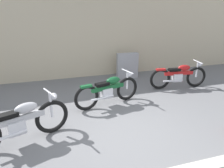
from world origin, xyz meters
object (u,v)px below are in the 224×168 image
motorcycle_green (108,90)px  motorcycle_silver (19,123)px  motorcycle_red (179,76)px  stone_marker (127,66)px

motorcycle_green → motorcycle_silver: bearing=-164.6°
motorcycle_red → motorcycle_green: (-2.53, -0.57, 0.00)m
stone_marker → motorcycle_silver: stone_marker is taller
stone_marker → motorcycle_green: size_ratio=0.49×
motorcycle_silver → motorcycle_red: 4.96m
motorcycle_green → motorcycle_red: bearing=-1.7°
stone_marker → motorcycle_red: stone_marker is taller
motorcycle_silver → motorcycle_green: motorcycle_silver is taller
motorcycle_silver → stone_marker: bearing=22.0°
motorcycle_green → stone_marker: bearing=43.0°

